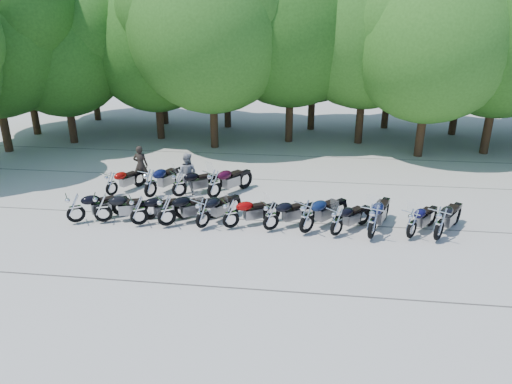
# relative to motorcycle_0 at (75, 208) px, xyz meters

# --- Properties ---
(ground) EXTENTS (90.00, 90.00, 0.00)m
(ground) POSITION_rel_motorcycle_0_xyz_m (6.29, -0.41, -0.63)
(ground) COLOR #A39C93
(ground) RESTS_ON ground
(tree_0) EXTENTS (7.50, 7.50, 9.21)m
(tree_0) POSITION_rel_motorcycle_0_xyz_m (-9.12, 12.57, 4.82)
(tree_0) COLOR #3A2614
(tree_0) RESTS_ON ground
(tree_1) EXTENTS (6.97, 6.97, 8.55)m
(tree_1) POSITION_rel_motorcycle_0_xyz_m (-5.75, 10.82, 4.43)
(tree_1) COLOR #3A2614
(tree_1) RESTS_ON ground
(tree_2) EXTENTS (7.31, 7.31, 8.97)m
(tree_2) POSITION_rel_motorcycle_0_xyz_m (-0.96, 12.43, 4.68)
(tree_2) COLOR #3A2614
(tree_2) RESTS_ON ground
(tree_3) EXTENTS (8.70, 8.70, 10.67)m
(tree_3) POSITION_rel_motorcycle_0_xyz_m (2.72, 10.83, 5.69)
(tree_3) COLOR #3A2614
(tree_3) RESTS_ON ground
(tree_4) EXTENTS (9.13, 9.13, 11.20)m
(tree_4) POSITION_rel_motorcycle_0_xyz_m (6.83, 12.68, 6.00)
(tree_4) COLOR #3A2614
(tree_4) RESTS_ON ground
(tree_5) EXTENTS (9.04, 9.04, 11.10)m
(tree_5) POSITION_rel_motorcycle_0_xyz_m (10.91, 12.79, 5.94)
(tree_5) COLOR #3A2614
(tree_5) RESTS_ON ground
(tree_6) EXTENTS (8.00, 8.00, 9.82)m
(tree_6) POSITION_rel_motorcycle_0_xyz_m (13.85, 10.40, 5.18)
(tree_6) COLOR #3A2614
(tree_6) RESTS_ON ground
(tree_7) EXTENTS (8.79, 8.79, 10.79)m
(tree_7) POSITION_rel_motorcycle_0_xyz_m (17.50, 11.37, 5.76)
(tree_7) COLOR #3A2614
(tree_7) RESTS_ON ground
(tree_9) EXTENTS (7.59, 7.59, 9.32)m
(tree_9) POSITION_rel_motorcycle_0_xyz_m (-7.24, 17.18, 4.89)
(tree_9) COLOR #3A2614
(tree_9) RESTS_ON ground
(tree_10) EXTENTS (7.78, 7.78, 9.55)m
(tree_10) POSITION_rel_motorcycle_0_xyz_m (-2.00, 16.56, 5.02)
(tree_10) COLOR #3A2614
(tree_10) RESTS_ON ground
(tree_11) EXTENTS (7.56, 7.56, 9.28)m
(tree_11) POSITION_rel_motorcycle_0_xyz_m (2.53, 16.01, 4.86)
(tree_11) COLOR #3A2614
(tree_11) RESTS_ON ground
(tree_12) EXTENTS (7.88, 7.88, 9.67)m
(tree_12) POSITION_rel_motorcycle_0_xyz_m (8.09, 16.06, 5.09)
(tree_12) COLOR #3A2614
(tree_12) RESTS_ON ground
(tree_13) EXTENTS (8.31, 8.31, 10.20)m
(tree_13) POSITION_rel_motorcycle_0_xyz_m (12.98, 17.06, 5.41)
(tree_13) COLOR #3A2614
(tree_13) RESTS_ON ground
(tree_14) EXTENTS (8.02, 8.02, 9.84)m
(tree_14) POSITION_rel_motorcycle_0_xyz_m (16.97, 15.68, 5.20)
(tree_14) COLOR #3A2614
(tree_14) RESTS_ON ground
(motorcycle_0) EXTENTS (2.23, 1.82, 1.26)m
(motorcycle_0) POSITION_rel_motorcycle_0_xyz_m (0.00, 0.00, 0.00)
(motorcycle_0) COLOR black
(motorcycle_0) RESTS_ON ground
(motorcycle_1) EXTENTS (2.32, 1.40, 1.26)m
(motorcycle_1) POSITION_rel_motorcycle_0_xyz_m (0.94, 0.16, -0.00)
(motorcycle_1) COLOR black
(motorcycle_1) RESTS_ON ground
(motorcycle_2) EXTENTS (2.26, 1.74, 1.26)m
(motorcycle_2) POSITION_rel_motorcycle_0_xyz_m (2.30, 0.08, -0.00)
(motorcycle_2) COLOR black
(motorcycle_2) RESTS_ON ground
(motorcycle_3) EXTENTS (2.30, 1.95, 1.32)m
(motorcycle_3) POSITION_rel_motorcycle_0_xyz_m (3.29, 0.11, 0.03)
(motorcycle_3) COLOR black
(motorcycle_3) RESTS_ON ground
(motorcycle_4) EXTENTS (1.76, 2.28, 1.27)m
(motorcycle_4) POSITION_rel_motorcycle_0_xyz_m (4.56, 0.12, 0.00)
(motorcycle_4) COLOR black
(motorcycle_4) RESTS_ON ground
(motorcycle_5) EXTENTS (2.17, 1.66, 1.21)m
(motorcycle_5) POSITION_rel_motorcycle_0_xyz_m (5.53, 0.23, -0.03)
(motorcycle_5) COLOR #8C0505
(motorcycle_5) RESTS_ON ground
(motorcycle_6) EXTENTS (2.13, 1.83, 1.23)m
(motorcycle_6) POSITION_rel_motorcycle_0_xyz_m (6.92, 0.22, -0.02)
(motorcycle_6) COLOR black
(motorcycle_6) RESTS_ON ground
(motorcycle_7) EXTENTS (2.14, 2.32, 1.37)m
(motorcycle_7) POSITION_rel_motorcycle_0_xyz_m (8.13, 0.14, 0.05)
(motorcycle_7) COLOR #0D1A3B
(motorcycle_7) RESTS_ON ground
(motorcycle_8) EXTENTS (1.85, 1.99, 1.18)m
(motorcycle_8) POSITION_rel_motorcycle_0_xyz_m (9.12, 0.07, -0.04)
(motorcycle_8) COLOR black
(motorcycle_8) RESTS_ON ground
(motorcycle_9) EXTENTS (1.58, 2.60, 1.41)m
(motorcycle_9) POSITION_rel_motorcycle_0_xyz_m (10.27, -0.01, 0.07)
(motorcycle_9) COLOR #0C1135
(motorcycle_9) RESTS_ON ground
(motorcycle_10) EXTENTS (1.78, 2.07, 1.19)m
(motorcycle_10) POSITION_rel_motorcycle_0_xyz_m (11.57, 0.21, -0.04)
(motorcycle_10) COLOR #0D0C35
(motorcycle_10) RESTS_ON ground
(motorcycle_11) EXTENTS (1.90, 2.40, 1.35)m
(motorcycle_11) POSITION_rel_motorcycle_0_xyz_m (12.41, 0.14, 0.04)
(motorcycle_11) COLOR black
(motorcycle_11) RESTS_ON ground
(motorcycle_12) EXTENTS (1.50, 2.13, 1.17)m
(motorcycle_12) POSITION_rel_motorcycle_0_xyz_m (0.14, 2.72, -0.05)
(motorcycle_12) COLOR #8E0805
(motorcycle_12) RESTS_ON ground
(motorcycle_13) EXTENTS (1.64, 2.54, 1.38)m
(motorcycle_13) POSITION_rel_motorcycle_0_xyz_m (1.81, 2.68, 0.06)
(motorcycle_13) COLOR #0C1138
(motorcycle_13) RESTS_ON ground
(motorcycle_14) EXTENTS (2.20, 1.88, 1.26)m
(motorcycle_14) POSITION_rel_motorcycle_0_xyz_m (2.94, 2.90, -0.00)
(motorcycle_14) COLOR black
(motorcycle_14) RESTS_ON ground
(motorcycle_15) EXTENTS (2.05, 2.43, 1.39)m
(motorcycle_15) POSITION_rel_motorcycle_0_xyz_m (4.38, 2.90, 0.06)
(motorcycle_15) COLOR #30061A
(motorcycle_15) RESTS_ON ground
(rider_0) EXTENTS (0.64, 0.42, 1.76)m
(rider_0) POSITION_rel_motorcycle_0_xyz_m (0.82, 4.32, 0.25)
(rider_0) COLOR black
(rider_0) RESTS_ON ground
(rider_1) EXTENTS (0.94, 0.78, 1.73)m
(rider_1) POSITION_rel_motorcycle_0_xyz_m (3.12, 3.53, 0.24)
(rider_1) COLOR #9E9FA1
(rider_1) RESTS_ON ground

